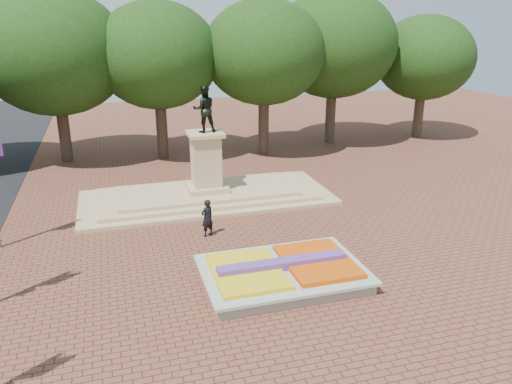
{
  "coord_description": "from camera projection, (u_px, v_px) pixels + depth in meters",
  "views": [
    {
      "loc": [
        -4.96,
        -18.31,
        9.79
      ],
      "look_at": [
        1.23,
        2.41,
        2.2
      ],
      "focal_mm": 35.0,
      "sensor_mm": 36.0,
      "label": 1
    }
  ],
  "objects": [
    {
      "name": "pedestrian",
      "position": [
        207.0,
        218.0,
        23.36
      ],
      "size": [
        0.79,
        0.69,
        1.82
      ],
      "primitive_type": "imported",
      "rotation": [
        0.0,
        0.0,
        3.62
      ],
      "color": "black",
      "rests_on": "ground"
    },
    {
      "name": "flower_bed",
      "position": [
        283.0,
        272.0,
        19.48
      ],
      "size": [
        6.3,
        4.3,
        0.91
      ],
      "color": "gray",
      "rests_on": "ground"
    },
    {
      "name": "ground",
      "position": [
        245.0,
        262.0,
        21.13
      ],
      "size": [
        90.0,
        90.0,
        0.0
      ],
      "primitive_type": "plane",
      "color": "brown",
      "rests_on": "ground"
    },
    {
      "name": "tree_row_back",
      "position": [
        209.0,
        63.0,
        35.83
      ],
      "size": [
        44.8,
        8.8,
        10.43
      ],
      "color": "#37251E",
      "rests_on": "ground"
    },
    {
      "name": "monument",
      "position": [
        207.0,
        185.0,
        28.07
      ],
      "size": [
        14.0,
        6.0,
        6.4
      ],
      "color": "tan",
      "rests_on": "ground"
    }
  ]
}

